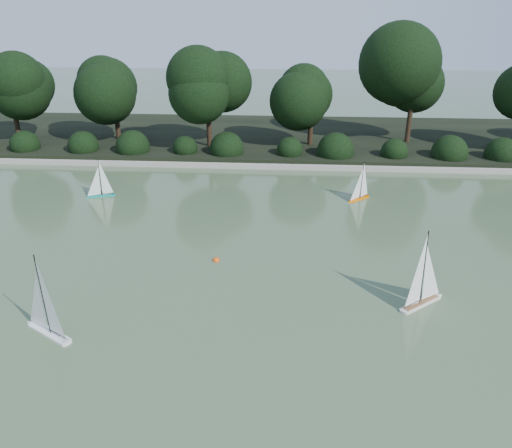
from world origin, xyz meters
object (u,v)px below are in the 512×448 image
at_px(sailboat_orange, 358,194).
at_px(sailboat_teal, 98,191).
at_px(sailboat_white_b, 426,292).
at_px(race_buoy, 216,261).
at_px(sailboat_white_a, 44,319).

xyz_separation_m(sailboat_orange, sailboat_teal, (-7.97, -0.26, -0.00)).
xyz_separation_m(sailboat_white_b, sailboat_teal, (-8.62, 5.46, -0.06)).
relative_size(sailboat_orange, race_buoy, 7.58).
height_order(sailboat_teal, race_buoy, sailboat_teal).
xyz_separation_m(sailboat_white_a, race_buoy, (2.69, 2.95, -0.27)).
relative_size(sailboat_white_a, sailboat_white_b, 1.01).
relative_size(sailboat_white_b, sailboat_teal, 1.34).
bearing_deg(sailboat_white_b, sailboat_white_a, -168.38).
bearing_deg(sailboat_teal, sailboat_white_a, -77.45).
height_order(sailboat_white_a, sailboat_orange, sailboat_white_a).
xyz_separation_m(sailboat_white_b, sailboat_orange, (-0.64, 5.72, -0.06)).
height_order(sailboat_white_a, race_buoy, sailboat_white_a).
bearing_deg(sailboat_white_a, sailboat_white_b, 11.62).
bearing_deg(sailboat_orange, sailboat_white_b, -83.58).
relative_size(sailboat_teal, race_buoy, 7.52).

